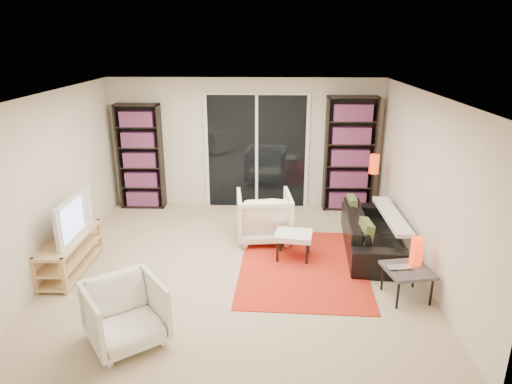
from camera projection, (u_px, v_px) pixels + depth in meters
floor at (238, 265)px, 6.49m from camera, size 5.00×5.00×0.00m
wall_back at (246, 144)px, 8.47m from camera, size 5.00×0.02×2.40m
wall_front at (216, 278)px, 3.74m from camera, size 5.00×0.02×2.40m
wall_left at (53, 183)px, 6.17m from camera, size 0.02×5.00×2.40m
wall_right at (425, 187)px, 6.03m from camera, size 0.02×5.00×2.40m
ceiling at (235, 94)px, 5.71m from camera, size 5.00×5.00×0.02m
sliding_door at (257, 152)px, 8.47m from camera, size 1.92×0.08×2.16m
bookshelf_left at (140, 157)px, 8.43m from camera, size 0.80×0.30×1.95m
bookshelf_right at (350, 154)px, 8.31m from camera, size 0.90×0.30×2.10m
tv_stand at (70, 253)px, 6.27m from camera, size 0.43×1.34×0.50m
tv at (67, 217)px, 6.10m from camera, size 0.17×1.01×0.58m
rug at (303, 266)px, 6.45m from camera, size 1.86×2.45×0.01m
sofa at (372, 232)px, 6.88m from camera, size 0.93×2.03×0.58m
armchair_back at (264, 216)px, 7.22m from camera, size 0.91×0.93×0.78m
armchair_front at (125, 314)px, 4.75m from camera, size 1.04×1.05×0.69m
ottoman at (294, 236)px, 6.59m from camera, size 0.58×0.50×0.40m
side_table at (408, 272)px, 5.57m from camera, size 0.63×0.63×0.40m
laptop at (401, 269)px, 5.52m from camera, size 0.33×0.24×0.02m
table_lamp at (417, 251)px, 5.61m from camera, size 0.16×0.16×0.35m
floor_lamp at (373, 172)px, 7.76m from camera, size 0.18×0.18×1.20m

